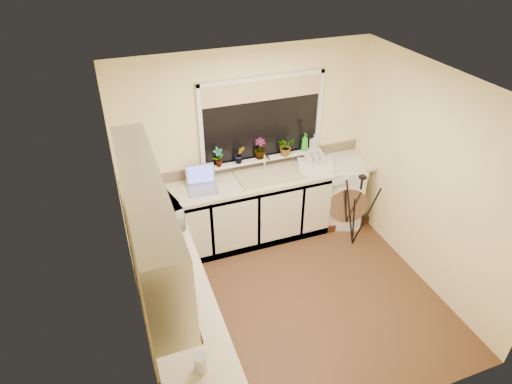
# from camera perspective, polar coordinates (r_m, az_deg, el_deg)

# --- Properties ---
(floor) EXTENTS (3.20, 3.20, 0.00)m
(floor) POSITION_cam_1_polar(r_m,az_deg,el_deg) (5.12, 4.58, -13.59)
(floor) COLOR brown
(floor) RESTS_ON ground
(ceiling) EXTENTS (3.20, 3.20, 0.00)m
(ceiling) POSITION_cam_1_polar(r_m,az_deg,el_deg) (3.75, 6.26, 13.11)
(ceiling) COLOR white
(ceiling) RESTS_ON ground
(wall_back) EXTENTS (3.20, 0.00, 3.20)m
(wall_back) POSITION_cam_1_polar(r_m,az_deg,el_deg) (5.51, -1.26, 6.16)
(wall_back) COLOR #FFEDAA
(wall_back) RESTS_ON ground
(wall_front) EXTENTS (3.20, 0.00, 3.20)m
(wall_front) POSITION_cam_1_polar(r_m,az_deg,el_deg) (3.38, 16.38, -16.23)
(wall_front) COLOR #FFEDAA
(wall_front) RESTS_ON ground
(wall_left) EXTENTS (0.00, 3.00, 3.00)m
(wall_left) POSITION_cam_1_polar(r_m,az_deg,el_deg) (4.02, -16.07, -6.85)
(wall_left) COLOR #FFEDAA
(wall_left) RESTS_ON ground
(wall_right) EXTENTS (0.00, 3.00, 3.00)m
(wall_right) POSITION_cam_1_polar(r_m,az_deg,el_deg) (5.12, 21.76, 1.39)
(wall_right) COLOR #FFEDAA
(wall_right) RESTS_ON ground
(base_cabinet_back) EXTENTS (2.55, 0.60, 0.86)m
(base_cabinet_back) POSITION_cam_1_polar(r_m,az_deg,el_deg) (5.59, -3.30, -2.97)
(base_cabinet_back) COLOR silver
(base_cabinet_back) RESTS_ON floor
(base_cabinet_left) EXTENTS (0.54, 2.40, 0.86)m
(base_cabinet_left) POSITION_cam_1_polar(r_m,az_deg,el_deg) (4.36, -9.91, -16.55)
(base_cabinet_left) COLOR silver
(base_cabinet_left) RESTS_ON floor
(worktop_back) EXTENTS (3.20, 0.60, 0.04)m
(worktop_back) POSITION_cam_1_polar(r_m,az_deg,el_deg) (5.43, -0.18, 1.57)
(worktop_back) COLOR beige
(worktop_back) RESTS_ON base_cabinet_back
(worktop_left) EXTENTS (0.60, 2.40, 0.04)m
(worktop_left) POSITION_cam_1_polar(r_m,az_deg,el_deg) (4.03, -10.52, -12.39)
(worktop_left) COLOR beige
(worktop_left) RESTS_ON base_cabinet_left
(upper_cabinet) EXTENTS (0.28, 1.90, 0.70)m
(upper_cabinet) POSITION_cam_1_polar(r_m,az_deg,el_deg) (3.31, -13.97, -3.41)
(upper_cabinet) COLOR silver
(upper_cabinet) RESTS_ON wall_left
(splashback_left) EXTENTS (0.02, 2.40, 0.45)m
(splashback_left) POSITION_cam_1_polar(r_m,az_deg,el_deg) (3.85, -15.15, -10.68)
(splashback_left) COLOR beige
(splashback_left) RESTS_ON wall_left
(splashback_back) EXTENTS (3.20, 0.02, 0.14)m
(splashback_back) POSITION_cam_1_polar(r_m,az_deg,el_deg) (5.62, -1.19, 3.79)
(splashback_back) COLOR beige
(splashback_back) RESTS_ON wall_back
(window_glass) EXTENTS (1.50, 0.02, 1.00)m
(window_glass) POSITION_cam_1_polar(r_m,az_deg,el_deg) (5.42, 0.78, 9.49)
(window_glass) COLOR black
(window_glass) RESTS_ON wall_back
(window_blind) EXTENTS (1.50, 0.02, 0.25)m
(window_blind) POSITION_cam_1_polar(r_m,az_deg,el_deg) (5.26, 0.91, 13.14)
(window_blind) COLOR tan
(window_blind) RESTS_ON wall_back
(windowsill) EXTENTS (1.60, 0.14, 0.03)m
(windowsill) POSITION_cam_1_polar(r_m,az_deg,el_deg) (5.60, 0.94, 4.44)
(windowsill) COLOR white
(windowsill) RESTS_ON wall_back
(sink) EXTENTS (0.82, 0.46, 0.03)m
(sink) POSITION_cam_1_polar(r_m,az_deg,el_deg) (5.47, 1.79, 2.24)
(sink) COLOR tan
(sink) RESTS_ON worktop_back
(faucet) EXTENTS (0.03, 0.03, 0.24)m
(faucet) POSITION_cam_1_polar(r_m,az_deg,el_deg) (5.56, 1.12, 4.08)
(faucet) COLOR silver
(faucet) RESTS_ON worktop_back
(washing_machine) EXTENTS (0.81, 0.80, 0.90)m
(washing_machine) POSITION_cam_1_polar(r_m,az_deg,el_deg) (6.09, 10.42, 0.04)
(washing_machine) COLOR silver
(washing_machine) RESTS_ON floor
(laptop) EXTENTS (0.38, 0.37, 0.25)m
(laptop) POSITION_cam_1_polar(r_m,az_deg,el_deg) (5.26, -7.14, 1.26)
(laptop) COLOR gray
(laptop) RESTS_ON worktop_back
(kettle) EXTENTS (0.14, 0.14, 0.19)m
(kettle) POSITION_cam_1_polar(r_m,az_deg,el_deg) (4.21, -10.52, -7.92)
(kettle) COLOR white
(kettle) RESTS_ON worktop_left
(dish_rack) EXTENTS (0.54, 0.47, 0.07)m
(dish_rack) POSITION_cam_1_polar(r_m,az_deg,el_deg) (5.69, 7.77, 3.44)
(dish_rack) COLOR #ECE5CD
(dish_rack) RESTS_ON worktop_back
(tripod) EXTENTS (0.63, 0.63, 1.04)m
(tripod) POSITION_cam_1_polar(r_m,az_deg,el_deg) (5.64, 13.13, -2.46)
(tripod) COLOR black
(tripod) RESTS_ON floor
(glass_jug) EXTENTS (0.10, 0.10, 0.14)m
(glass_jug) POSITION_cam_1_polar(r_m,az_deg,el_deg) (3.39, -7.29, -21.33)
(glass_jug) COLOR #B5B8C0
(glass_jug) RESTS_ON worktop_left
(steel_jar) EXTENTS (0.08, 0.08, 0.10)m
(steel_jar) POSITION_cam_1_polar(r_m,az_deg,el_deg) (3.93, -11.47, -12.44)
(steel_jar) COLOR silver
(steel_jar) RESTS_ON worktop_left
(microwave) EXTENTS (0.47, 0.59, 0.29)m
(microwave) POSITION_cam_1_polar(r_m,az_deg,el_deg) (4.67, -12.45, -2.72)
(microwave) COLOR silver
(microwave) RESTS_ON worktop_left
(plant_a) EXTENTS (0.16, 0.13, 0.26)m
(plant_a) POSITION_cam_1_polar(r_m,az_deg,el_deg) (5.34, -4.95, 4.57)
(plant_a) COLOR #999999
(plant_a) RESTS_ON windowsill
(plant_b) EXTENTS (0.14, 0.12, 0.23)m
(plant_b) POSITION_cam_1_polar(r_m,az_deg,el_deg) (5.41, -2.15, 4.91)
(plant_b) COLOR #999999
(plant_b) RESTS_ON windowsill
(plant_c) EXTENTS (0.15, 0.15, 0.27)m
(plant_c) POSITION_cam_1_polar(r_m,az_deg,el_deg) (5.51, 0.51, 5.71)
(plant_c) COLOR #999999
(plant_c) RESTS_ON windowsill
(plant_d) EXTENTS (0.24, 0.22, 0.24)m
(plant_d) POSITION_cam_1_polar(r_m,az_deg,el_deg) (5.61, 3.94, 5.99)
(plant_d) COLOR #999999
(plant_d) RESTS_ON windowsill
(soap_bottle_green) EXTENTS (0.10, 0.10, 0.24)m
(soap_bottle_green) POSITION_cam_1_polar(r_m,az_deg,el_deg) (5.75, 6.40, 6.54)
(soap_bottle_green) COLOR green
(soap_bottle_green) RESTS_ON windowsill
(soap_bottle_clear) EXTENTS (0.12, 0.12, 0.20)m
(soap_bottle_clear) POSITION_cam_1_polar(r_m,az_deg,el_deg) (5.81, 7.65, 6.55)
(soap_bottle_clear) COLOR #999999
(soap_bottle_clear) RESTS_ON windowsill
(cup_back) EXTENTS (0.15, 0.15, 0.10)m
(cup_back) POSITION_cam_1_polar(r_m,az_deg,el_deg) (5.85, 8.78, 4.43)
(cup_back) COLOR beige
(cup_back) RESTS_ON worktop_back
(cup_left) EXTENTS (0.11, 0.11, 0.10)m
(cup_left) POSITION_cam_1_polar(r_m,az_deg,el_deg) (3.76, -9.59, -15.03)
(cup_left) COLOR beige
(cup_left) RESTS_ON worktop_left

